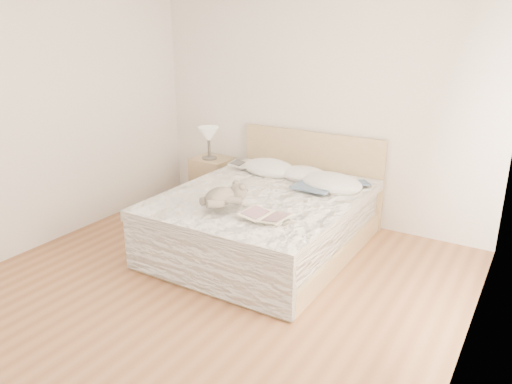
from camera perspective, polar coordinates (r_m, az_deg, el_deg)
floor at (r=4.23m, az=-7.00°, el=-12.12°), size 4.00×4.50×0.00m
wall_back at (r=5.61m, az=6.88°, el=10.46°), size 4.00×0.02×2.70m
wall_left at (r=5.19m, az=-25.51°, el=8.04°), size 0.02×4.50×2.70m
wall_right at (r=2.94m, az=24.19°, el=0.89°), size 0.02×4.50×2.70m
window at (r=3.21m, az=24.98°, el=4.05°), size 0.02×1.30×1.10m
bed at (r=4.98m, az=1.30°, el=-3.04°), size 1.72×2.14×1.00m
nightstand at (r=6.27m, az=-4.98°, el=1.40°), size 0.45×0.40×0.56m
table_lamp at (r=6.10m, az=-5.43°, el=6.37°), size 0.28×0.28×0.40m
pillow_left at (r=5.48m, az=1.54°, el=2.76°), size 0.71×0.57×0.19m
pillow_middle at (r=5.27m, az=5.56°, el=2.01°), size 0.56×0.42×0.16m
pillow_right at (r=5.02m, az=8.66°, el=1.00°), size 0.70×0.54×0.19m
blouse at (r=5.03m, az=7.21°, el=0.98°), size 0.61×0.65×0.02m
photo_book at (r=5.62m, az=-1.41°, el=3.08°), size 0.36×0.28×0.02m
childrens_book at (r=4.17m, az=1.12°, el=-2.80°), size 0.42×0.29×0.03m
teddy_bear at (r=4.39m, az=-4.09°, el=-1.38°), size 0.39×0.44×0.20m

